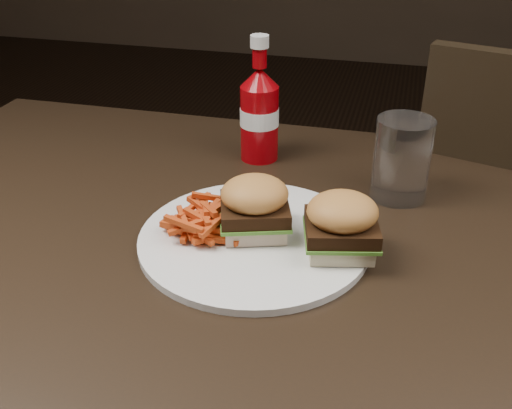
% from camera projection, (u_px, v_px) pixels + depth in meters
% --- Properties ---
extents(dining_table, '(1.20, 0.80, 0.04)m').
position_uv_depth(dining_table, '(245.00, 252.00, 0.78)').
color(dining_table, black).
rests_on(dining_table, ground).
extents(plate, '(0.29, 0.29, 0.01)m').
position_uv_depth(plate, '(254.00, 239.00, 0.76)').
color(plate, white).
rests_on(plate, dining_table).
extents(sandwich_half_a, '(0.09, 0.09, 0.02)m').
position_uv_depth(sandwich_half_a, '(255.00, 225.00, 0.76)').
color(sandwich_half_a, '#C8AC96').
rests_on(sandwich_half_a, plate).
extents(sandwich_half_b, '(0.09, 0.09, 0.02)m').
position_uv_depth(sandwich_half_b, '(340.00, 243.00, 0.72)').
color(sandwich_half_b, beige).
rests_on(sandwich_half_b, plate).
extents(fries_pile, '(0.13, 0.13, 0.04)m').
position_uv_depth(fries_pile, '(207.00, 217.00, 0.76)').
color(fries_pile, '#B8381A').
rests_on(fries_pile, plate).
extents(ketchup_bottle, '(0.08, 0.08, 0.12)m').
position_uv_depth(ketchup_bottle, '(259.00, 124.00, 0.96)').
color(ketchup_bottle, '#8E0309').
rests_on(ketchup_bottle, dining_table).
extents(tumbler, '(0.10, 0.10, 0.13)m').
position_uv_depth(tumbler, '(401.00, 161.00, 0.85)').
color(tumbler, white).
rests_on(tumbler, dining_table).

